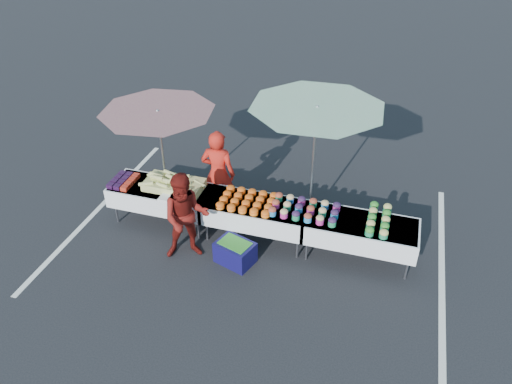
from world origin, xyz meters
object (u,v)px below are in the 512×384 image
(umbrella_left, at_px, (158,120))
(customer, at_px, (186,217))
(table_left, at_px, (162,195))
(table_center, at_px, (256,212))
(storage_bin, at_px, (235,252))
(vendor, at_px, (218,174))
(table_right, at_px, (360,231))
(umbrella_right, at_px, (316,118))

(umbrella_left, bearing_deg, customer, -51.03)
(table_left, xyz_separation_m, table_center, (1.80, 0.00, 0.00))
(table_left, xyz_separation_m, storage_bin, (1.65, -0.70, -0.38))
(table_center, height_order, umbrella_left, umbrella_left)
(storage_bin, bearing_deg, vendor, 138.79)
(table_right, height_order, vendor, vendor)
(table_right, relative_size, umbrella_right, 0.64)
(table_center, relative_size, table_right, 1.00)
(table_right, bearing_deg, table_left, 180.00)
(table_right, bearing_deg, umbrella_right, 141.34)
(table_right, xyz_separation_m, umbrella_right, (-1.00, 0.80, 1.54))
(customer, relative_size, umbrella_left, 0.65)
(table_center, bearing_deg, storage_bin, -102.46)
(table_center, relative_size, umbrella_right, 0.64)
(vendor, height_order, umbrella_right, umbrella_right)
(storage_bin, bearing_deg, table_left, 175.29)
(table_center, relative_size, storage_bin, 2.58)
(vendor, bearing_deg, umbrella_left, 5.21)
(table_right, bearing_deg, vendor, 168.45)
(umbrella_right, xyz_separation_m, storage_bin, (-0.95, -1.50, -1.92))
(table_left, distance_m, table_right, 3.60)
(vendor, relative_size, storage_bin, 2.41)
(table_right, distance_m, umbrella_left, 3.95)
(table_left, height_order, table_right, same)
(table_left, bearing_deg, umbrella_left, 104.32)
(table_left, relative_size, storage_bin, 2.58)
(vendor, xyz_separation_m, umbrella_right, (1.69, 0.25, 1.26))
(storage_bin, bearing_deg, customer, -158.00)
(table_left, height_order, storage_bin, table_left)
(umbrella_right, bearing_deg, umbrella_left, -171.58)
(table_left, height_order, umbrella_left, umbrella_left)
(customer, bearing_deg, table_left, 114.74)
(vendor, distance_m, umbrella_right, 2.12)
(table_right, distance_m, storage_bin, 2.11)
(vendor, relative_size, customer, 1.09)
(umbrella_left, distance_m, storage_bin, 2.66)
(table_left, relative_size, vendor, 1.07)
(vendor, distance_m, customer, 1.30)
(umbrella_left, height_order, umbrella_right, umbrella_right)
(table_left, bearing_deg, table_right, 0.00)
(table_center, distance_m, vendor, 1.08)
(table_center, xyz_separation_m, table_right, (1.80, 0.00, 0.00))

